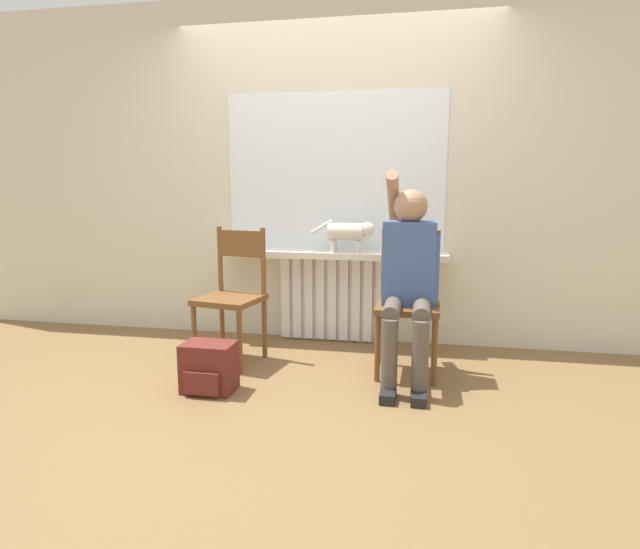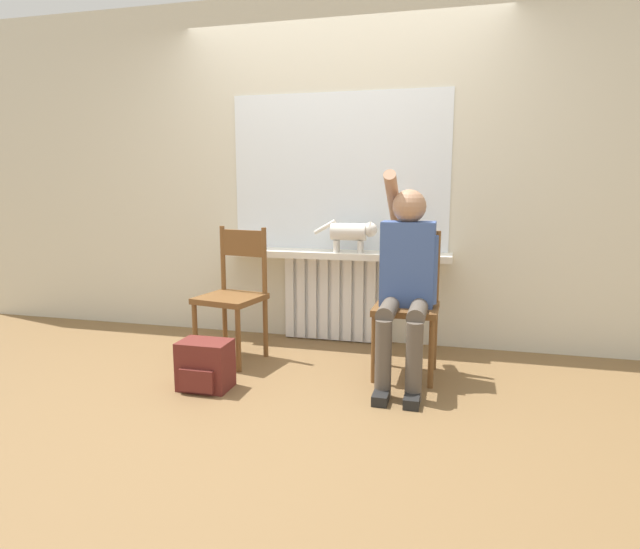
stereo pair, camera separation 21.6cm
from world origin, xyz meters
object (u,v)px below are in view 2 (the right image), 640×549
object	(u,v)px
chair_left	(234,293)
person	(406,274)
chair_right	(407,302)
cat	(352,232)
backpack	(205,365)

from	to	relation	value
chair_left	person	xyz separation A→B (m)	(1.23, -0.12, 0.21)
chair_right	cat	bearing A→B (deg)	133.53
cat	backpack	xyz separation A→B (m)	(-0.71, -1.09, -0.75)
chair_left	cat	distance (m)	1.00
person	cat	bearing A→B (deg)	127.11
person	cat	distance (m)	0.80
cat	backpack	distance (m)	1.50
person	chair_right	bearing A→B (deg)	89.84
chair_right	backpack	distance (m)	1.36
person	backpack	size ratio (longest dim) A/B	4.30
chair_left	backpack	bearing A→B (deg)	-74.24
cat	chair_left	bearing A→B (deg)	-146.49
chair_right	cat	xyz separation A→B (m)	(-0.47, 0.51, 0.41)
chair_right	cat	distance (m)	0.80
chair_left	cat	size ratio (longest dim) A/B	1.93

